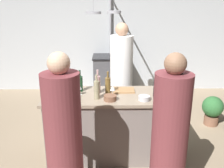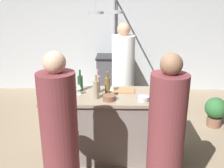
{
  "view_description": "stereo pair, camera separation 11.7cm",
  "coord_description": "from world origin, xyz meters",
  "px_view_note": "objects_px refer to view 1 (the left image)",
  "views": [
    {
      "loc": [
        -0.04,
        -3.19,
        2.11
      ],
      "look_at": [
        0.0,
        0.15,
        1.0
      ],
      "focal_mm": 41.34,
      "sensor_mm": 36.0,
      "label": 1
    },
    {
      "loc": [
        0.07,
        -3.19,
        2.11
      ],
      "look_at": [
        0.0,
        0.15,
        1.0
      ],
      "focal_mm": 41.34,
      "sensor_mm": 36.0,
      "label": 2
    }
  ],
  "objects_px": {
    "chef": "(121,80)",
    "potted_plant": "(212,109)",
    "stove_range": "(111,75)",
    "bar_stool_right": "(163,156)",
    "guest_left": "(64,144)",
    "wine_bottle_dark": "(156,88)",
    "cutting_board": "(123,90)",
    "wine_bottle_amber": "(108,85)",
    "wine_bottle_rose": "(98,84)",
    "bar_stool_left": "(70,156)",
    "wine_bottle_green": "(80,83)",
    "guest_right": "(169,143)",
    "pepper_mill": "(159,82)",
    "wine_glass_near_left_guest": "(113,89)",
    "wine_glass_by_chef": "(79,87)",
    "mixing_bowl_wooden": "(110,98)",
    "wine_bottle_white": "(97,90)",
    "mixing_bowl_steel": "(144,98)"
  },
  "relations": [
    {
      "from": "guest_left",
      "to": "wine_bottle_dark",
      "type": "relative_size",
      "value": 5.68
    },
    {
      "from": "guest_right",
      "to": "guest_left",
      "type": "relative_size",
      "value": 0.99
    },
    {
      "from": "bar_stool_left",
      "to": "wine_bottle_green",
      "type": "bearing_deg",
      "value": 85.8
    },
    {
      "from": "guest_right",
      "to": "wine_glass_by_chef",
      "type": "xyz_separation_m",
      "value": [
        -0.97,
        0.99,
        0.23
      ]
    },
    {
      "from": "mixing_bowl_steel",
      "to": "guest_right",
      "type": "bearing_deg",
      "value": -79.6
    },
    {
      "from": "pepper_mill",
      "to": "wine_glass_near_left_guest",
      "type": "relative_size",
      "value": 1.44
    },
    {
      "from": "bar_stool_left",
      "to": "mixing_bowl_wooden",
      "type": "distance_m",
      "value": 0.84
    },
    {
      "from": "pepper_mill",
      "to": "wine_bottle_green",
      "type": "bearing_deg",
      "value": -176.81
    },
    {
      "from": "stove_range",
      "to": "guest_left",
      "type": "distance_m",
      "value": 3.51
    },
    {
      "from": "bar_stool_left",
      "to": "guest_left",
      "type": "distance_m",
      "value": 0.56
    },
    {
      "from": "guest_left",
      "to": "wine_bottle_green",
      "type": "height_order",
      "value": "guest_left"
    },
    {
      "from": "wine_bottle_green",
      "to": "cutting_board",
      "type": "bearing_deg",
      "value": 0.42
    },
    {
      "from": "wine_bottle_amber",
      "to": "wine_glass_by_chef",
      "type": "height_order",
      "value": "wine_bottle_amber"
    },
    {
      "from": "wine_bottle_rose",
      "to": "wine_glass_near_left_guest",
      "type": "height_order",
      "value": "wine_bottle_rose"
    },
    {
      "from": "guest_left",
      "to": "mixing_bowl_steel",
      "type": "relative_size",
      "value": 11.54
    },
    {
      "from": "wine_bottle_amber",
      "to": "cutting_board",
      "type": "bearing_deg",
      "value": 27.24
    },
    {
      "from": "mixing_bowl_steel",
      "to": "wine_bottle_rose",
      "type": "bearing_deg",
      "value": 155.34
    },
    {
      "from": "wine_glass_near_left_guest",
      "to": "mixing_bowl_wooden",
      "type": "relative_size",
      "value": 0.91
    },
    {
      "from": "wine_glass_near_left_guest",
      "to": "cutting_board",
      "type": "bearing_deg",
      "value": 54.6
    },
    {
      "from": "wine_bottle_amber",
      "to": "wine_bottle_rose",
      "type": "bearing_deg",
      "value": 167.52
    },
    {
      "from": "wine_bottle_white",
      "to": "wine_glass_by_chef",
      "type": "height_order",
      "value": "wine_bottle_white"
    },
    {
      "from": "wine_glass_by_chef",
      "to": "wine_bottle_dark",
      "type": "bearing_deg",
      "value": -4.03
    },
    {
      "from": "wine_bottle_amber",
      "to": "wine_glass_by_chef",
      "type": "relative_size",
      "value": 2.1
    },
    {
      "from": "stove_range",
      "to": "cutting_board",
      "type": "relative_size",
      "value": 2.78
    },
    {
      "from": "bar_stool_right",
      "to": "guest_left",
      "type": "distance_m",
      "value": 1.2
    },
    {
      "from": "guest_left",
      "to": "wine_glass_by_chef",
      "type": "distance_m",
      "value": 1.04
    },
    {
      "from": "bar_stool_left",
      "to": "wine_bottle_dark",
      "type": "distance_m",
      "value": 1.35
    },
    {
      "from": "chef",
      "to": "wine_glass_by_chef",
      "type": "xyz_separation_m",
      "value": [
        -0.6,
        -0.92,
        0.19
      ]
    },
    {
      "from": "mixing_bowl_steel",
      "to": "potted_plant",
      "type": "bearing_deg",
      "value": 38.54
    },
    {
      "from": "guest_right",
      "to": "wine_bottle_dark",
      "type": "height_order",
      "value": "guest_right"
    },
    {
      "from": "potted_plant",
      "to": "cutting_board",
      "type": "xyz_separation_m",
      "value": [
        -1.6,
        -0.73,
        0.61
      ]
    },
    {
      "from": "chef",
      "to": "potted_plant",
      "type": "relative_size",
      "value": 3.37
    },
    {
      "from": "chef",
      "to": "potted_plant",
      "type": "xyz_separation_m",
      "value": [
        1.58,
        -0.04,
        -0.52
      ]
    },
    {
      "from": "potted_plant",
      "to": "wine_glass_by_chef",
      "type": "relative_size",
      "value": 3.56
    },
    {
      "from": "stove_range",
      "to": "bar_stool_right",
      "type": "xyz_separation_m",
      "value": [
        0.58,
        -3.07,
        -0.07
      ]
    },
    {
      "from": "guest_left",
      "to": "cutting_board",
      "type": "height_order",
      "value": "guest_left"
    },
    {
      "from": "potted_plant",
      "to": "wine_bottle_green",
      "type": "height_order",
      "value": "wine_bottle_green"
    },
    {
      "from": "cutting_board",
      "to": "wine_glass_by_chef",
      "type": "bearing_deg",
      "value": -165.88
    },
    {
      "from": "wine_glass_by_chef",
      "to": "mixing_bowl_wooden",
      "type": "bearing_deg",
      "value": -25.91
    },
    {
      "from": "chef",
      "to": "guest_right",
      "type": "bearing_deg",
      "value": -78.89
    },
    {
      "from": "wine_glass_near_left_guest",
      "to": "mixing_bowl_steel",
      "type": "height_order",
      "value": "wine_glass_near_left_guest"
    },
    {
      "from": "wine_bottle_green",
      "to": "guest_right",
      "type": "bearing_deg",
      "value": -49.28
    },
    {
      "from": "wine_bottle_green",
      "to": "chef",
      "type": "bearing_deg",
      "value": 52.38
    },
    {
      "from": "guest_left",
      "to": "wine_glass_by_chef",
      "type": "xyz_separation_m",
      "value": [
        0.05,
        1.01,
        0.23
      ]
    },
    {
      "from": "pepper_mill",
      "to": "wine_bottle_amber",
      "type": "bearing_deg",
      "value": -167.27
    },
    {
      "from": "bar_stool_right",
      "to": "wine_bottle_dark",
      "type": "xyz_separation_m",
      "value": [
        -0.02,
        0.55,
        0.64
      ]
    },
    {
      "from": "wine_bottle_white",
      "to": "wine_glass_near_left_guest",
      "type": "bearing_deg",
      "value": 23.79
    },
    {
      "from": "wine_bottle_white",
      "to": "guest_left",
      "type": "bearing_deg",
      "value": -107.91
    },
    {
      "from": "guest_right",
      "to": "mixing_bowl_wooden",
      "type": "relative_size",
      "value": 10.38
    },
    {
      "from": "wine_bottle_dark",
      "to": "stove_range",
      "type": "bearing_deg",
      "value": 102.66
    }
  ]
}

